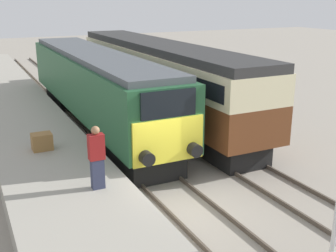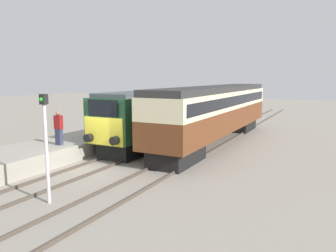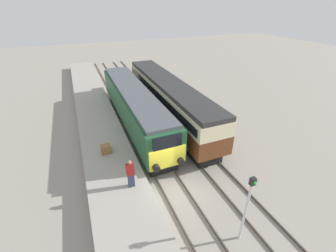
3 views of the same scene
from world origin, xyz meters
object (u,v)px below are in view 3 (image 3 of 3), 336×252
object	(u,v)px
locomotive	(134,105)
signal_post	(247,205)
luggage_crate	(106,149)
passenger_carriage	(168,97)
person_on_platform	(130,174)

from	to	relation	value
locomotive	signal_post	size ratio (longest dim) A/B	4.13
locomotive	signal_post	xyz separation A→B (m)	(1.70, -13.30, 0.26)
locomotive	luggage_crate	world-z (taller)	locomotive
locomotive	signal_post	bearing A→B (deg)	-82.72
passenger_carriage	luggage_crate	size ratio (longest dim) A/B	24.16
locomotive	luggage_crate	distance (m)	5.82
passenger_carriage	luggage_crate	xyz separation A→B (m)	(-6.80, -4.75, -1.19)
person_on_platform	luggage_crate	size ratio (longest dim) A/B	2.65
luggage_crate	locomotive	bearing A→B (deg)	53.73
passenger_carriage	person_on_platform	xyz separation A→B (m)	(-5.95, -8.71, -0.56)
locomotive	passenger_carriage	size ratio (longest dim) A/B	0.97
person_on_platform	signal_post	bearing A→B (deg)	-47.88
passenger_carriage	luggage_crate	bearing A→B (deg)	-145.05
passenger_carriage	person_on_platform	distance (m)	10.57
passenger_carriage	locomotive	bearing A→B (deg)	-178.03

